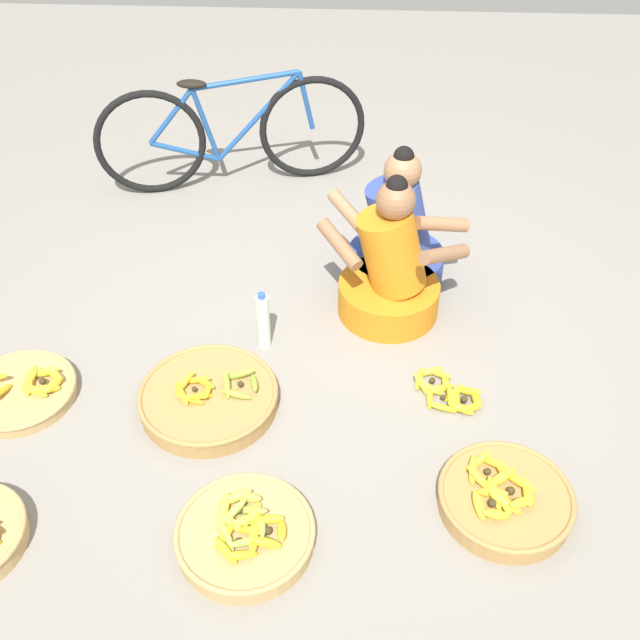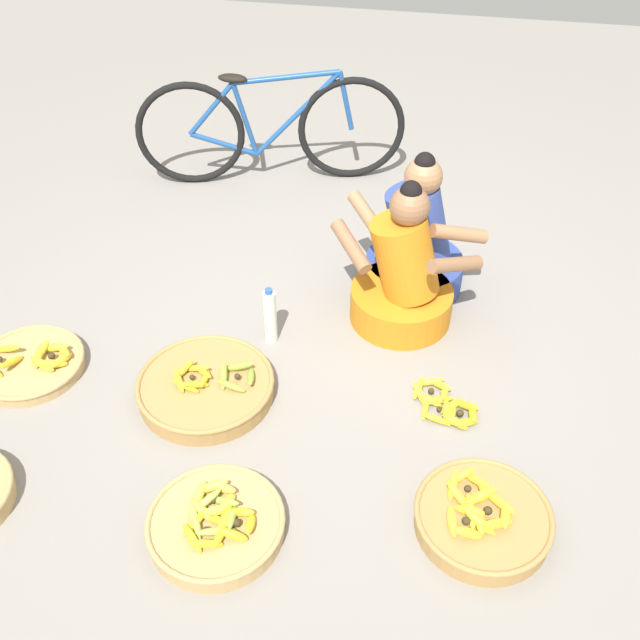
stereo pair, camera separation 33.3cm
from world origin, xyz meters
The scene contains 10 objects.
ground_plane centered at (0.00, 0.00, 0.00)m, with size 10.00×10.00×0.00m, color gray.
vendor_woman_front centered at (0.33, 0.30, 0.26)m, with size 0.76×0.52×0.80m.
vendor_woman_behind centered at (0.37, 0.58, 0.26)m, with size 0.74×0.52×0.80m.
bicycle_leaning centered at (-0.65, 1.56, 0.36)m, with size 1.66×0.47×0.73m.
banana_basket_back_center centered at (-1.37, -0.41, 0.04)m, with size 0.52×0.52×0.13m.
banana_basket_mid_right centered at (0.77, -0.90, 0.06)m, with size 0.54×0.54×0.16m.
banana_basket_near_bicycle centered at (-0.49, -0.42, 0.05)m, with size 0.63×0.63×0.16m.
banana_basket_front_right centered at (-0.24, -1.12, 0.05)m, with size 0.54×0.54×0.16m.
loose_bananas_front_center centered at (0.59, -0.30, 0.03)m, with size 0.34×0.32×0.09m.
water_bottle centered at (-0.29, 0.01, 0.15)m, with size 0.07×0.07×0.32m.
Camera 1 is at (0.14, -2.73, 2.52)m, focal length 42.04 mm.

